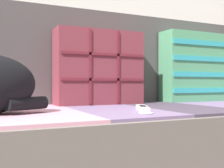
{
  "coord_description": "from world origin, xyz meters",
  "views": [
    {
      "loc": [
        -0.63,
        -0.95,
        0.5
      ],
      "look_at": [
        -0.16,
        0.06,
        0.5
      ],
      "focal_mm": 45.0,
      "sensor_mm": 36.0,
      "label": 1
    }
  ],
  "objects_px": {
    "game_remote_far": "(143,109)",
    "throw_pillow_quilted": "(99,68)",
    "throw_pillow_striped": "(198,67)",
    "couch": "(137,152)"
  },
  "relations": [
    {
      "from": "couch",
      "to": "throw_pillow_striped",
      "type": "xyz_separation_m",
      "value": [
        0.52,
        0.19,
        0.4
      ]
    },
    {
      "from": "throw_pillow_quilted",
      "to": "game_remote_far",
      "type": "relative_size",
      "value": 2.16
    },
    {
      "from": "throw_pillow_quilted",
      "to": "game_remote_far",
      "type": "distance_m",
      "value": 0.43
    },
    {
      "from": "game_remote_far",
      "to": "throw_pillow_striped",
      "type": "bearing_deg",
      "value": 32.54
    },
    {
      "from": "throw_pillow_quilted",
      "to": "couch",
      "type": "bearing_deg",
      "value": -61.67
    },
    {
      "from": "couch",
      "to": "throw_pillow_striped",
      "type": "relative_size",
      "value": 4.18
    },
    {
      "from": "throw_pillow_striped",
      "to": "game_remote_far",
      "type": "relative_size",
      "value": 2.28
    },
    {
      "from": "couch",
      "to": "game_remote_far",
      "type": "bearing_deg",
      "value": -114.41
    },
    {
      "from": "game_remote_far",
      "to": "throw_pillow_quilted",
      "type": "bearing_deg",
      "value": 92.13
    },
    {
      "from": "throw_pillow_striped",
      "to": "game_remote_far",
      "type": "xyz_separation_m",
      "value": [
        -0.61,
        -0.39,
        -0.19
      ]
    }
  ]
}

